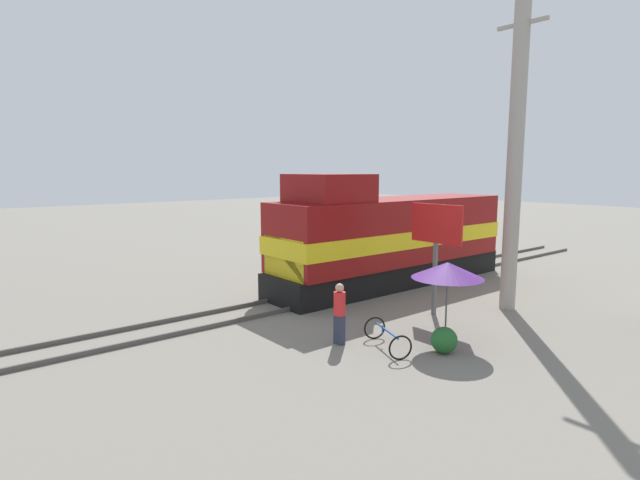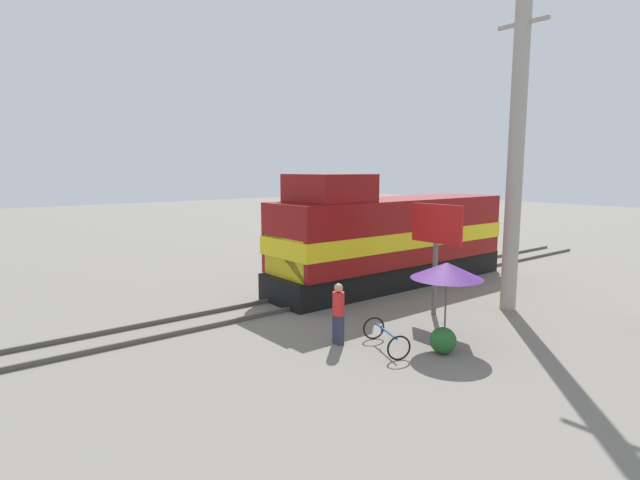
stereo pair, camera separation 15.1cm
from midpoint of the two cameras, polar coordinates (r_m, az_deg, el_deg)
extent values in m
plane|color=slate|center=(20.22, 2.70, -6.16)|extent=(120.00, 120.00, 0.00)
cube|color=#4C4742|center=(20.73, 1.39, -5.59)|extent=(0.08, 35.79, 0.15)
cube|color=#4C4742|center=(19.69, 4.09, -6.35)|extent=(0.08, 35.79, 0.15)
cube|color=black|center=(22.12, 8.48, -3.65)|extent=(2.69, 12.04, 1.02)
cube|color=maroon|center=(21.81, 8.58, 1.16)|extent=(2.92, 11.56, 2.71)
cube|color=yellow|center=(21.85, 8.56, 0.45)|extent=(2.96, 11.68, 0.70)
cube|color=yellow|center=(18.63, -1.87, -1.84)|extent=(2.48, 1.69, 1.49)
cube|color=maroon|center=(19.18, 1.29, 5.96)|extent=(2.74, 2.65, 1.07)
cylinder|color=#9E998E|center=(18.68, 21.71, 9.31)|extent=(0.54, 0.54, 11.11)
cube|color=#9E998E|center=(19.28, 22.41, 21.94)|extent=(1.80, 0.12, 0.12)
cylinder|color=#4C4C4C|center=(14.88, 14.44, -7.19)|extent=(0.05, 0.05, 2.25)
cone|color=#4C1E72|center=(14.65, 14.58, -3.38)|extent=(2.04, 2.04, 0.46)
cube|color=#595959|center=(17.59, 13.22, -4.37)|extent=(0.12, 0.12, 2.49)
cube|color=red|center=(17.29, 13.42, 1.82)|extent=(2.07, 0.08, 1.32)
sphere|color=#236028|center=(14.25, 14.18, -11.07)|extent=(0.73, 0.73, 0.73)
cube|color=#2D3347|center=(14.52, 2.41, -10.19)|extent=(0.30, 0.20, 0.85)
cylinder|color=red|center=(14.30, 2.43, -7.28)|extent=(0.34, 0.34, 0.68)
sphere|color=tan|center=(14.18, 2.44, -5.48)|extent=(0.25, 0.25, 0.25)
torus|color=black|center=(15.01, 6.45, -9.98)|extent=(0.30, 0.65, 0.68)
torus|color=black|center=(13.53, 9.33, -12.08)|extent=(0.30, 0.65, 0.68)
cube|color=#194C99|center=(14.20, 7.83, -10.24)|extent=(1.37, 0.59, 0.04)
cylinder|color=#194C99|center=(14.48, 7.33, -10.18)|extent=(0.04, 0.04, 0.28)
camera|label=1|loc=(0.08, -89.75, 0.04)|focal=28.00mm
camera|label=2|loc=(0.08, 90.25, -0.04)|focal=28.00mm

